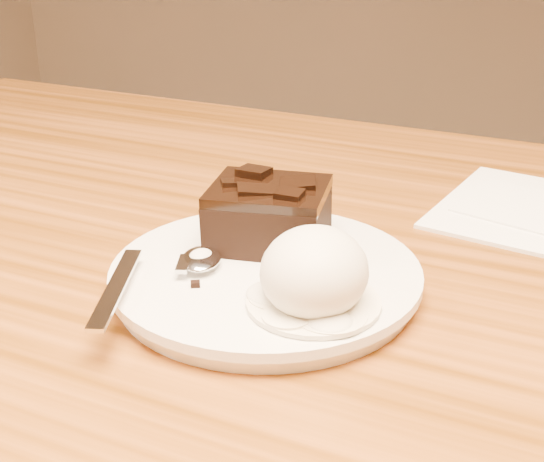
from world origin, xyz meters
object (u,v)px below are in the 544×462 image
at_px(plate, 266,279).
at_px(ice_cream_scoop, 314,272).
at_px(brownie, 269,218).
at_px(spoon, 201,261).

height_order(plate, ice_cream_scoop, ice_cream_scoop).
bearing_deg(ice_cream_scoop, plate, 144.92).
relative_size(brownie, ice_cream_scoop, 1.16).
xyz_separation_m(brownie, spoon, (-0.02, -0.06, -0.01)).
relative_size(plate, spoon, 1.36).
height_order(ice_cream_scoop, spoon, ice_cream_scoop).
distance_m(ice_cream_scoop, spoon, 0.09).
xyz_separation_m(plate, brownie, (-0.02, 0.04, 0.03)).
xyz_separation_m(brownie, ice_cream_scoop, (0.06, -0.07, 0.00)).
bearing_deg(plate, brownie, 112.38).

